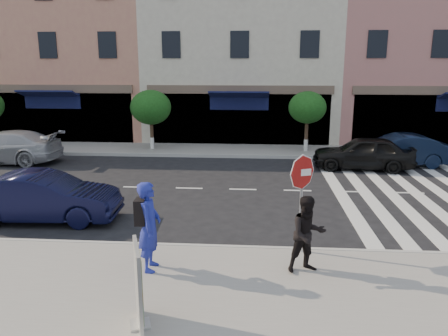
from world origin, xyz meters
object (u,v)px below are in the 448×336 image
car_far_left (5,147)px  walker (308,234)px  poster_board (139,288)px  car_near_mid (43,197)px  car_far_mid (363,153)px  car_far_right (398,150)px  photographer (150,226)px  stop_sign (302,181)px

car_far_left → walker: bearing=51.3°
walker → poster_board: bearing=-163.2°
car_near_mid → car_far_left: 9.12m
poster_board → car_far_mid: poster_board is taller
car_near_mid → car_far_right: bearing=-60.1°
photographer → car_far_left: 14.04m
walker → car_far_mid: 10.88m
car_far_right → photographer: bearing=-40.6°
car_far_right → car_near_mid: bearing=-60.3°
walker → car_near_mid: 7.90m
stop_sign → photographer: stop_sign is taller
photographer → poster_board: photographer is taller
stop_sign → poster_board: size_ratio=1.61×
photographer → walker: (3.37, 0.15, -0.14)m
stop_sign → car_far_mid: bearing=46.2°
car_near_mid → stop_sign: bearing=-108.1°
car_far_mid → poster_board: bearing=-22.3°
walker → poster_board: walker is taller
car_far_mid → car_far_right: car_far_mid is taller
car_far_mid → car_far_right: (1.71, 0.78, -0.01)m
photographer → car_near_mid: (-3.94, 3.13, -0.41)m
poster_board → photographer: bearing=79.2°
stop_sign → car_far_left: (-12.71, 9.27, -1.13)m
car_far_left → car_far_mid: (16.31, 0.00, -0.02)m
car_far_left → car_far_mid: size_ratio=1.21×
car_far_left → car_far_right: size_ratio=1.18×
poster_board → car_far_mid: (6.59, 12.55, -0.13)m
poster_board → car_near_mid: 6.76m
car_near_mid → car_far_right: 14.93m
photographer → walker: photographer is taller
photographer → walker: 3.38m
car_near_mid → photographer: bearing=-131.4°
stop_sign → walker: size_ratio=1.41×
car_far_right → walker: bearing=-28.4°
car_far_mid → car_near_mid: bearing=-50.6°
car_far_mid → car_far_right: size_ratio=0.98×
car_far_right → car_far_mid: bearing=-68.6°
stop_sign → car_far_left: stop_sign is taller
photographer → car_far_right: size_ratio=0.45×
walker → car_near_mid: bearing=137.9°
walker → car_far_mid: bearing=51.1°
walker → car_far_right: (5.25, 11.06, -0.27)m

